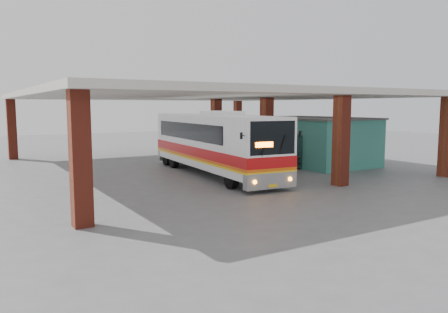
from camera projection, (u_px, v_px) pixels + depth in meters
The scene contains 8 objects.
ground at pixel (254, 182), 22.28m from camera, with size 90.00×90.00×0.00m, color #515154.
brick_columns at pixel (227, 133), 27.01m from camera, with size 20.10×21.60×4.35m.
canopy_roof at pixel (202, 96), 27.55m from camera, with size 21.00×23.00×0.30m, color beige.
shop_building at pixel (311, 140), 29.35m from camera, with size 5.20×8.20×3.11m.
coach_bus at pixel (214, 143), 24.46m from camera, with size 3.58×12.48×3.59m.
motorcycle at pixel (289, 161), 26.32m from camera, with size 0.72×2.07×1.09m, color black.
pedestrian at pixel (339, 165), 21.54m from camera, with size 0.68×0.45×1.88m, color #B6162D.
red_chair at pixel (249, 156), 30.78m from camera, with size 0.48×0.48×0.76m.
Camera 1 is at (-12.68, -18.02, 3.83)m, focal length 35.00 mm.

